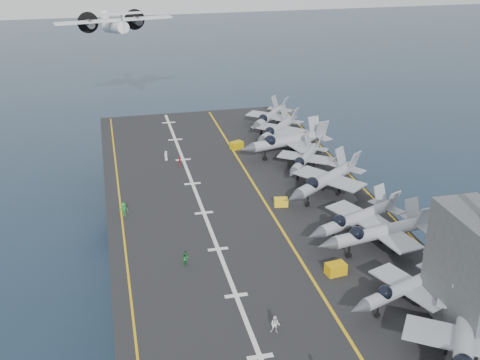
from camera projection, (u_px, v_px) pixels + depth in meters
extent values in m
plane|color=#142135|center=(246.00, 272.00, 87.44)|extent=(500.00, 500.00, 0.00)
cube|color=#56595E|center=(246.00, 242.00, 85.43)|extent=(36.00, 90.00, 10.00)
cube|color=black|center=(247.00, 210.00, 83.32)|extent=(38.00, 92.00, 0.40)
cube|color=gold|center=(267.00, 206.00, 83.86)|extent=(0.35, 90.00, 0.02)
cube|color=silver|center=(204.00, 213.00, 81.99)|extent=(0.50, 90.00, 0.02)
cube|color=gold|center=(122.00, 221.00, 79.72)|extent=(0.25, 90.00, 0.02)
cube|color=gold|center=(370.00, 195.00, 87.06)|extent=(0.25, 90.00, 0.02)
imported|color=#1F7E30|center=(186.00, 259.00, 69.48)|extent=(1.17, 1.12, 1.63)
imported|color=#1B7F2C|center=(124.00, 209.00, 80.79)|extent=(1.27, 0.94, 1.95)
imported|color=red|center=(180.00, 161.00, 96.91)|extent=(0.89, 1.16, 1.74)
imported|color=silver|center=(166.00, 156.00, 99.19)|extent=(0.94, 1.15, 1.66)
imported|color=white|center=(275.00, 325.00, 58.13)|extent=(1.34, 1.15, 1.88)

